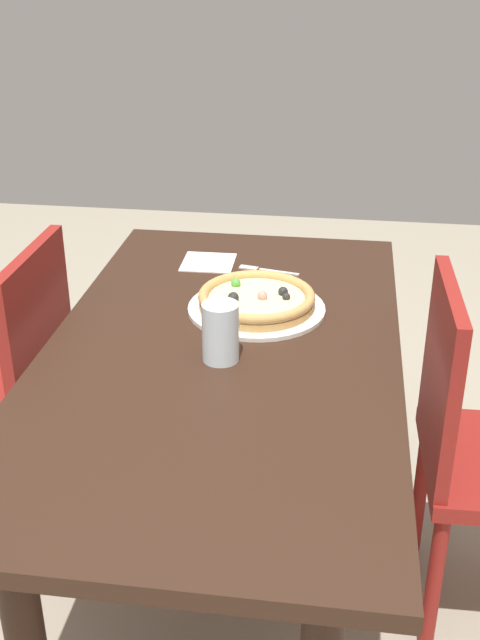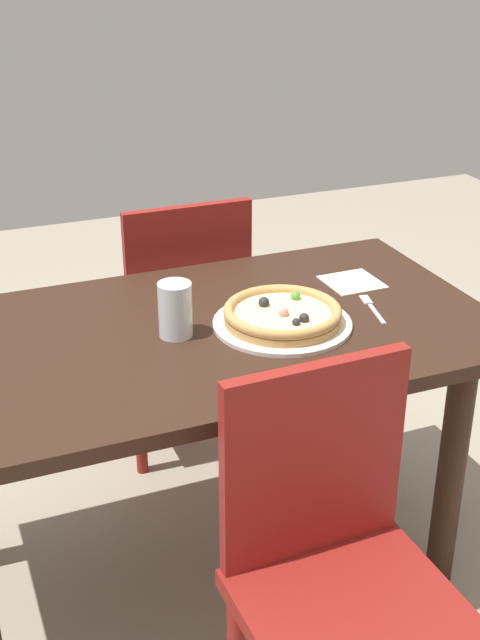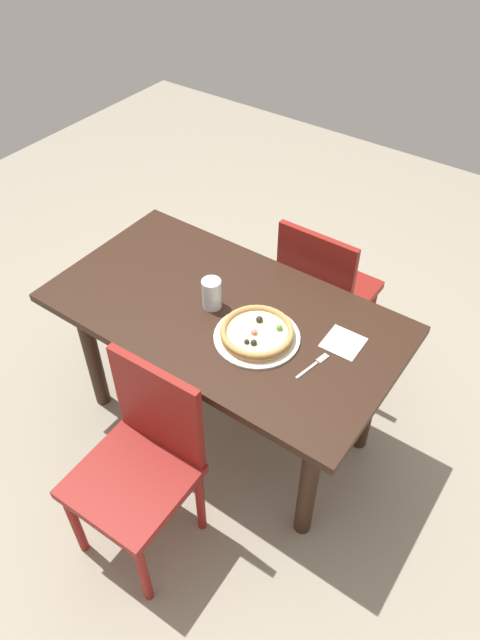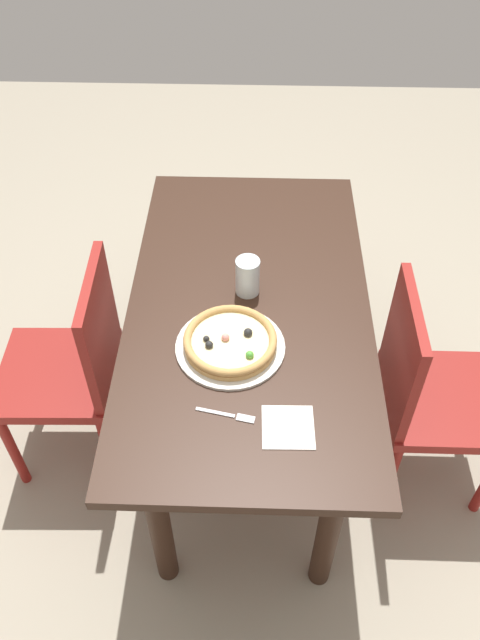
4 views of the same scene
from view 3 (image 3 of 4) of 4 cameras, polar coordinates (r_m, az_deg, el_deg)
ground_plane at (r=2.85m, az=-1.30°, el=-9.78°), size 6.00×6.00×0.00m
dining_table at (r=2.39m, az=-1.53°, el=-1.00°), size 1.41×0.77×0.72m
chair_near at (r=2.19m, az=-9.59°, el=-13.43°), size 0.41×0.41×0.87m
chair_far at (r=2.81m, az=8.18°, el=2.83°), size 0.40×0.40×0.87m
plate at (r=2.20m, az=1.66°, el=-1.68°), size 0.33×0.33×0.01m
pizza at (r=2.18m, az=1.68°, el=-1.21°), size 0.28×0.28×0.05m
fork at (r=2.12m, az=7.34°, el=-4.30°), size 0.05×0.16×0.00m
drinking_glass at (r=2.29m, az=-2.79°, el=2.59°), size 0.08×0.08×0.13m
napkin at (r=2.21m, az=10.09°, el=-2.19°), size 0.14×0.14×0.00m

